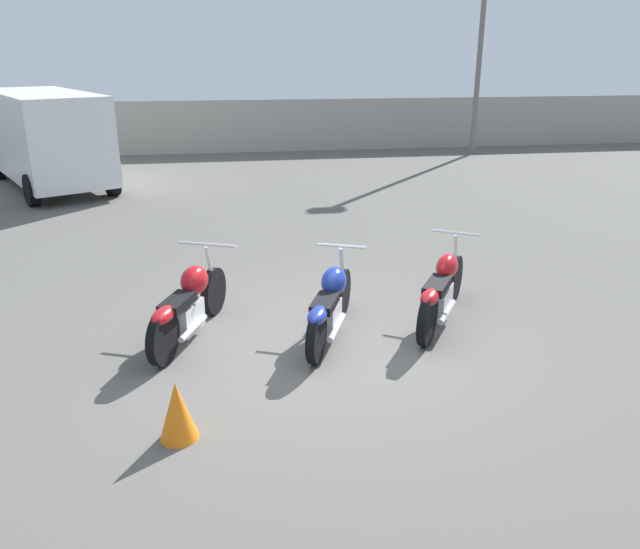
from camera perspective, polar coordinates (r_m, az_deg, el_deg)
The scene contains 8 objects.
ground_plane at distance 7.24m, azimuth 0.77°, elevation -6.48°, with size 60.00×60.00×0.00m, color #5B5954.
fence_back at distance 21.12m, azimuth -6.19°, elevation 13.33°, with size 40.00×0.04×1.68m.
light_pole_left at distance 21.12m, azimuth 14.61°, elevation 21.32°, with size 0.70×0.35×6.60m.
motorcycle_slot_0 at distance 7.41m, azimuth -11.91°, elevation -2.68°, with size 1.01×1.91×0.98m.
motorcycle_slot_1 at distance 7.29m, azimuth 0.94°, elevation -2.70°, with size 0.95×1.86×0.95m.
motorcycle_slot_2 at distance 7.82m, azimuth 11.08°, elevation -1.43°, with size 1.22×1.82×1.00m.
parked_van at distance 16.82m, azimuth -23.76°, elevation 11.56°, with size 3.88×5.25×2.27m.
traffic_cone_near at distance 5.65m, azimuth -12.92°, elevation -12.05°, with size 0.34×0.34×0.54m.
Camera 1 is at (-1.13, -6.39, 3.22)m, focal length 35.00 mm.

